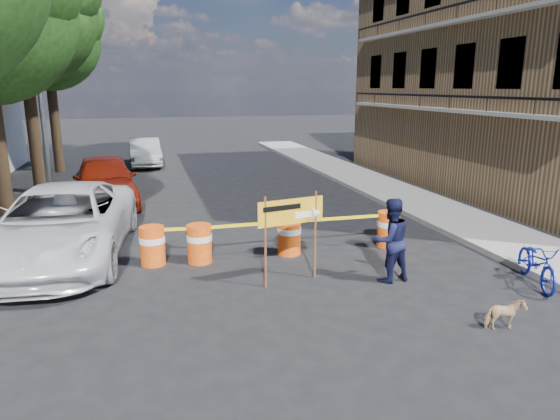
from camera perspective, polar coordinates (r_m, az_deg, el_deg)
ground at (r=9.94m, az=2.59°, el=-9.65°), size 120.00×120.00×0.00m
sidewalk_east at (r=17.65m, az=15.94°, el=0.62°), size 2.40×40.00×0.15m
apartment_building at (r=22.39m, az=27.69°, el=17.61°), size 8.00×16.00×12.00m
tree_mid_b at (r=21.21m, az=-27.48°, el=19.87°), size 5.67×5.40×9.62m
tree_far at (r=26.06m, az=-25.08°, el=17.61°), size 5.04×4.80×8.84m
streetlamp at (r=18.44m, az=-25.76°, el=13.84°), size 1.25×0.18×8.00m
barrel_far_left at (r=11.75m, az=-14.37°, el=-3.88°), size 0.58×0.58×0.90m
barrel_mid_left at (r=11.68m, az=-9.19°, el=-3.72°), size 0.58×0.58×0.90m
barrel_mid_right at (r=12.09m, az=1.05°, el=-2.92°), size 0.58×0.58×0.90m
barrel_far_right at (r=12.98m, az=12.24°, el=-2.06°), size 0.58×0.58×0.90m
detour_sign at (r=10.18m, az=2.24°, el=-0.82°), size 1.45×0.42×1.89m
pedestrian at (r=10.58m, az=12.50°, el=-3.38°), size 0.94×0.78×1.77m
bicycle at (r=11.41m, az=27.58°, el=-3.36°), size 0.91×1.10×1.79m
dog at (r=9.30m, az=24.31°, el=-10.84°), size 0.66×0.34×0.54m
suv_white at (r=12.71m, az=-23.69°, el=-1.49°), size 3.40×6.38×1.71m
sedan_red at (r=18.20m, az=-19.35°, el=3.26°), size 2.48×5.17×1.70m
sedan_silver at (r=26.72m, az=-15.20°, el=6.41°), size 1.67×4.32×1.40m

